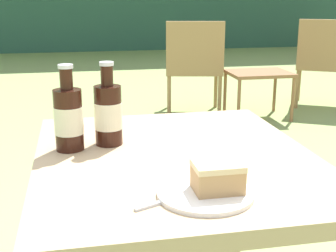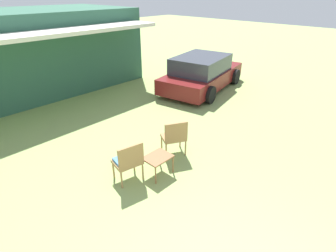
{
  "view_description": "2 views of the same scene",
  "coord_description": "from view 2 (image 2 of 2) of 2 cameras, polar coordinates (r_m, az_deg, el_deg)",
  "views": [
    {
      "loc": [
        -0.25,
        -1.15,
        1.14
      ],
      "look_at": [
        0.0,
        0.1,
        0.78
      ],
      "focal_mm": 50.0,
      "sensor_mm": 36.0,
      "label": 1
    },
    {
      "loc": [
        -1.69,
        -0.4,
        3.52
      ],
      "look_at": [
        1.91,
        3.08,
        0.9
      ],
      "focal_mm": 28.0,
      "sensor_mm": 36.0,
      "label": 2
    }
  ],
  "objects": [
    {
      "name": "garden_side_table",
      "position": [
        5.5,
        -2.25,
        -7.12
      ],
      "size": [
        0.56,
        0.45,
        0.44
      ],
      "color": "brown",
      "rests_on": "ground_plane"
    },
    {
      "name": "wicker_chair_plain",
      "position": [
        6.07,
        1.45,
        -2.11
      ],
      "size": [
        0.68,
        0.65,
        0.89
      ],
      "rotation": [
        0.0,
        0.0,
        2.63
      ],
      "color": "#9E7547",
      "rests_on": "ground_plane"
    },
    {
      "name": "parked_car",
      "position": [
        10.44,
        7.37,
        11.32
      ],
      "size": [
        4.27,
        2.59,
        1.31
      ],
      "rotation": [
        0.0,
        0.0,
        0.19
      ],
      "color": "maroon",
      "rests_on": "ground_plane"
    },
    {
      "name": "wicker_chair_cushioned",
      "position": [
        5.32,
        -8.61,
        -7.32
      ],
      "size": [
        0.61,
        0.54,
        0.89
      ],
      "rotation": [
        0.0,
        0.0,
        2.94
      ],
      "color": "#9E7547",
      "rests_on": "ground_plane"
    }
  ]
}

